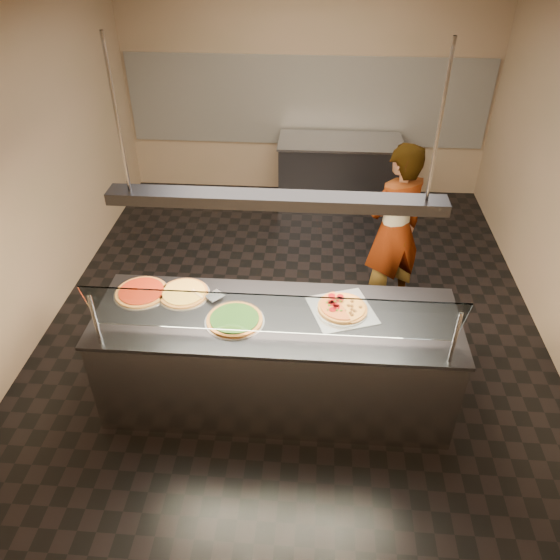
# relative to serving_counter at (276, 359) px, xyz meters

# --- Properties ---
(ground) EXTENTS (5.00, 6.00, 0.02)m
(ground) POSITION_rel_serving_counter_xyz_m (0.09, 1.17, -0.48)
(ground) COLOR black
(ground) RESTS_ON ground
(wall_back) EXTENTS (5.00, 0.02, 3.00)m
(wall_back) POSITION_rel_serving_counter_xyz_m (0.09, 4.18, 1.03)
(wall_back) COLOR tan
(wall_back) RESTS_ON ground
(wall_front) EXTENTS (5.00, 0.02, 3.00)m
(wall_front) POSITION_rel_serving_counter_xyz_m (0.09, -1.84, 1.03)
(wall_front) COLOR tan
(wall_front) RESTS_ON ground
(wall_left) EXTENTS (0.02, 6.00, 3.00)m
(wall_left) POSITION_rel_serving_counter_xyz_m (-2.42, 1.17, 1.03)
(wall_left) COLOR tan
(wall_left) RESTS_ON ground
(tile_band) EXTENTS (4.90, 0.02, 1.20)m
(tile_band) POSITION_rel_serving_counter_xyz_m (0.09, 4.15, 0.83)
(tile_band) COLOR silver
(tile_band) RESTS_ON wall_back
(serving_counter) EXTENTS (2.88, 0.94, 0.93)m
(serving_counter) POSITION_rel_serving_counter_xyz_m (0.00, 0.00, 0.00)
(serving_counter) COLOR #B7B7BC
(serving_counter) RESTS_ON ground
(sneeze_guard) EXTENTS (2.64, 0.18, 0.54)m
(sneeze_guard) POSITION_rel_serving_counter_xyz_m (0.00, -0.34, 0.76)
(sneeze_guard) COLOR #B7B7BC
(sneeze_guard) RESTS_ON serving_counter
(perforated_tray) EXTENTS (0.60, 0.60, 0.01)m
(perforated_tray) POSITION_rel_serving_counter_xyz_m (0.52, 0.12, 0.47)
(perforated_tray) COLOR silver
(perforated_tray) RESTS_ON serving_counter
(half_pizza_pepperoni) EXTENTS (0.31, 0.43, 0.05)m
(half_pizza_pepperoni) POSITION_rel_serving_counter_xyz_m (0.42, 0.12, 0.50)
(half_pizza_pepperoni) COLOR brown
(half_pizza_pepperoni) RESTS_ON perforated_tray
(half_pizza_sausage) EXTENTS (0.31, 0.43, 0.04)m
(half_pizza_sausage) POSITION_rel_serving_counter_xyz_m (0.61, 0.12, 0.49)
(half_pizza_sausage) COLOR brown
(half_pizza_sausage) RESTS_ON perforated_tray
(pizza_spinach) EXTENTS (0.47, 0.47, 0.03)m
(pizza_spinach) POSITION_rel_serving_counter_xyz_m (-0.32, -0.08, 0.48)
(pizza_spinach) COLOR silver
(pizza_spinach) RESTS_ON serving_counter
(pizza_cheese) EXTENTS (0.43, 0.43, 0.03)m
(pizza_cheese) POSITION_rel_serving_counter_xyz_m (-0.78, 0.23, 0.48)
(pizza_cheese) COLOR silver
(pizza_cheese) RESTS_ON serving_counter
(pizza_tomato) EXTENTS (0.45, 0.45, 0.03)m
(pizza_tomato) POSITION_rel_serving_counter_xyz_m (-1.14, 0.22, 0.48)
(pizza_tomato) COLOR silver
(pizza_tomato) RESTS_ON serving_counter
(pizza_spatula) EXTENTS (0.29, 0.17, 0.02)m
(pizza_spatula) POSITION_rel_serving_counter_xyz_m (-0.60, 0.20, 0.49)
(pizza_spatula) COLOR #B7B7BC
(pizza_spatula) RESTS_ON pizza_spinach
(prep_table) EXTENTS (1.66, 0.74, 0.93)m
(prep_table) POSITION_rel_serving_counter_xyz_m (0.57, 3.72, 0.00)
(prep_table) COLOR #38383D
(prep_table) RESTS_ON ground
(worker) EXTENTS (0.79, 0.71, 1.81)m
(worker) POSITION_rel_serving_counter_xyz_m (1.06, 1.44, 0.44)
(worker) COLOR #403B4A
(worker) RESTS_ON ground
(heat_lamp_housing) EXTENTS (2.30, 0.18, 0.08)m
(heat_lamp_housing) POSITION_rel_serving_counter_xyz_m (0.00, 0.00, 1.48)
(heat_lamp_housing) COLOR #38383D
(heat_lamp_housing) RESTS_ON ceiling
(lamp_rod_left) EXTENTS (0.02, 0.02, 1.01)m
(lamp_rod_left) POSITION_rel_serving_counter_xyz_m (-1.00, 0.00, 2.03)
(lamp_rod_left) COLOR #B7B7BC
(lamp_rod_left) RESTS_ON ceiling
(lamp_rod_right) EXTENTS (0.02, 0.02, 1.01)m
(lamp_rod_right) POSITION_rel_serving_counter_xyz_m (1.00, 0.00, 2.03)
(lamp_rod_right) COLOR #B7B7BC
(lamp_rod_right) RESTS_ON ceiling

